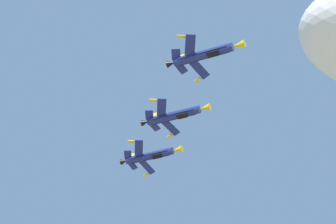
% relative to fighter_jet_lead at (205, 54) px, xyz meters
% --- Properties ---
extents(fighter_jet_lead, '(13.22, 11.59, 5.54)m').
position_rel_fighter_jet_lead_xyz_m(fighter_jet_lead, '(0.00, 0.00, 0.00)').
color(fighter_jet_lead, navy).
extents(fighter_jet_left_wing, '(13.22, 11.72, 5.34)m').
position_rel_fighter_jet_lead_xyz_m(fighter_jet_left_wing, '(-0.62, 19.74, -1.99)').
color(fighter_jet_left_wing, navy).
extents(fighter_jet_right_wing, '(13.22, 11.56, 5.67)m').
position_rel_fighter_jet_lead_xyz_m(fighter_jet_right_wing, '(-1.58, 38.16, -2.32)').
color(fighter_jet_right_wing, navy).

